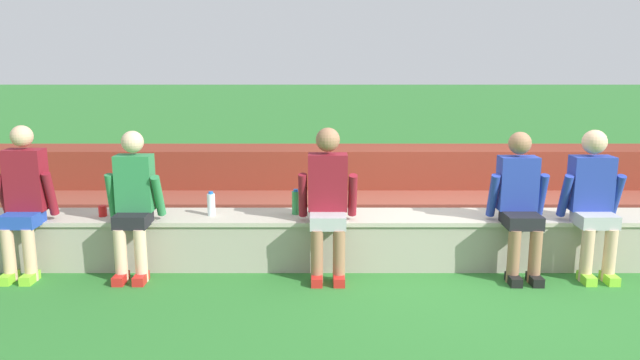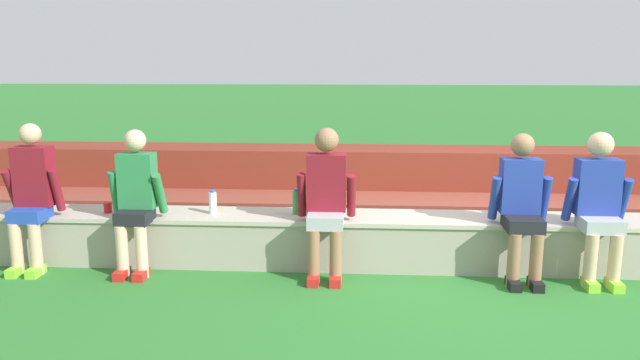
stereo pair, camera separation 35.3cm
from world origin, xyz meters
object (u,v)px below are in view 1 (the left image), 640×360
at_px(person_right_of_center, 520,201).
at_px(person_far_right, 594,198).
at_px(plastic_cup_middle, 103,211).
at_px(person_far_left, 24,197).
at_px(water_bottle_near_left, 211,204).
at_px(person_center, 328,198).
at_px(water_bottle_mid_left, 296,202).
at_px(person_left_of_center, 134,201).

xyz_separation_m(person_right_of_center, person_far_right, (0.67, 0.01, 0.02)).
xyz_separation_m(person_right_of_center, plastic_cup_middle, (-3.90, 0.24, -0.16)).
bearing_deg(person_far_right, person_far_left, 179.99).
bearing_deg(water_bottle_near_left, person_center, -14.16).
bearing_deg(person_far_left, plastic_cup_middle, 20.60).
relative_size(person_center, water_bottle_mid_left, 5.49).
height_order(person_far_right, water_bottle_near_left, person_far_right).
height_order(person_left_of_center, plastic_cup_middle, person_left_of_center).
bearing_deg(person_far_right, water_bottle_mid_left, 173.53).
xyz_separation_m(person_far_left, person_center, (2.77, -0.01, -0.00)).
relative_size(person_left_of_center, person_right_of_center, 1.01).
bearing_deg(water_bottle_near_left, person_far_left, -170.85).
height_order(person_far_left, person_left_of_center, person_far_left).
xyz_separation_m(person_left_of_center, person_center, (1.77, 0.01, 0.02)).
relative_size(person_right_of_center, water_bottle_near_left, 5.66).
distance_m(person_far_left, water_bottle_near_left, 1.68).
relative_size(person_far_left, person_right_of_center, 1.05).
bearing_deg(water_bottle_mid_left, person_far_left, -172.87).
bearing_deg(person_right_of_center, water_bottle_mid_left, 171.28).
bearing_deg(person_right_of_center, plastic_cup_middle, 176.47).
relative_size(person_far_right, plastic_cup_middle, 12.98).
bearing_deg(water_bottle_mid_left, person_right_of_center, -8.72).
bearing_deg(plastic_cup_middle, person_far_right, -2.94).
distance_m(person_left_of_center, person_far_right, 4.19).
height_order(person_far_right, water_bottle_mid_left, person_far_right).
distance_m(person_center, water_bottle_mid_left, 0.46).
relative_size(person_left_of_center, plastic_cup_middle, 12.92).
xyz_separation_m(person_far_left, plastic_cup_middle, (0.62, 0.23, -0.19)).
height_order(person_far_left, person_far_right, person_far_left).
xyz_separation_m(person_left_of_center, water_bottle_near_left, (0.65, 0.29, -0.10)).
relative_size(person_far_right, water_bottle_near_left, 5.75).
bearing_deg(person_left_of_center, person_center, 0.30).
bearing_deg(person_right_of_center, person_far_right, 0.49).
xyz_separation_m(person_far_right, water_bottle_mid_left, (-2.73, 0.31, -0.11)).
bearing_deg(person_center, person_far_left, 179.70).
bearing_deg(person_far_right, person_right_of_center, -179.51).
xyz_separation_m(person_far_right, water_bottle_near_left, (-3.54, 0.27, -0.12)).
bearing_deg(person_left_of_center, water_bottle_mid_left, 12.83).
distance_m(person_far_left, person_right_of_center, 4.52).
xyz_separation_m(person_center, water_bottle_near_left, (-1.12, 0.28, -0.13)).
distance_m(water_bottle_near_left, plastic_cup_middle, 1.04).
distance_m(person_far_left, person_far_right, 5.20).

